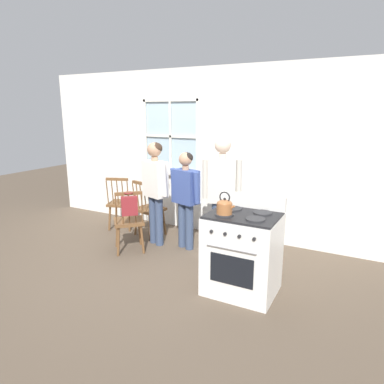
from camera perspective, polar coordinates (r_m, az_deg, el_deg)
The scene contains 12 objects.
ground_plane at distance 4.86m, azimuth -5.38°, elevation -11.26°, with size 16.00×16.00×0.00m, color brown.
wall_back at distance 5.66m, azimuth 2.44°, elevation 6.41°, with size 6.40×0.16×2.70m.
chair_by_window at distance 5.08m, azimuth -10.47°, elevation -4.98°, with size 0.58×0.58×0.93m.
chair_near_wall at distance 5.66m, azimuth -7.23°, elevation -2.93°, with size 0.50×0.49×0.93m.
chair_center_cluster at distance 6.08m, azimuth -11.71°, elevation -1.95°, with size 0.53×0.52×0.93m.
person_elderly_left at distance 5.16m, azimuth -6.15°, elevation 1.44°, with size 0.54×0.32×1.57m.
person_teen_center at distance 4.99m, azimuth -1.07°, elevation 0.03°, with size 0.55×0.31×1.45m.
person_adult_right at distance 4.55m, azimuth 5.00°, elevation 0.87°, with size 0.53×0.32×1.70m.
stove at distance 3.94m, azimuth 8.38°, elevation -9.95°, with size 0.77×0.68×1.08m.
kettle at distance 3.70m, azimuth 5.45°, elevation -2.37°, with size 0.21×0.17×0.25m.
potted_plant at distance 6.07m, azimuth -5.74°, elevation 4.08°, with size 0.11×0.11×0.22m.
handbag at distance 4.76m, azimuth -10.40°, elevation -2.21°, with size 0.25×0.25×0.31m.
Camera 1 is at (2.45, -3.68, 2.03)m, focal length 32.00 mm.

